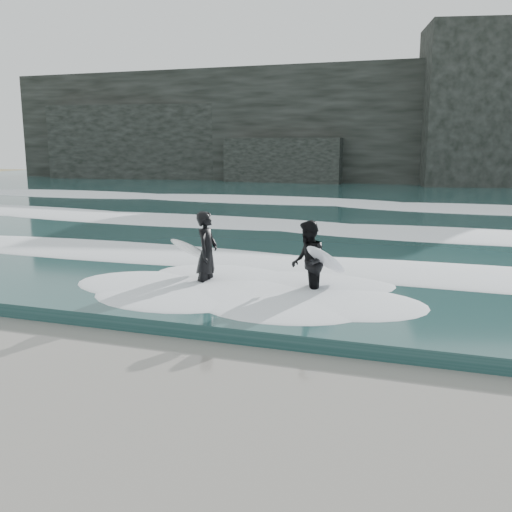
# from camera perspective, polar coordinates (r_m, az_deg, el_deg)

# --- Properties ---
(ground) EXTENTS (120.00, 120.00, 0.00)m
(ground) POSITION_cam_1_polar(r_m,az_deg,el_deg) (8.86, -22.26, -13.11)
(ground) COLOR olive
(ground) RESTS_ON ground
(sea) EXTENTS (90.00, 52.00, 0.30)m
(sea) POSITION_cam_1_polar(r_m,az_deg,el_deg) (35.59, 9.77, 5.57)
(sea) COLOR #1E4241
(sea) RESTS_ON ground
(headland) EXTENTS (70.00, 9.00, 10.00)m
(headland) POSITION_cam_1_polar(r_m,az_deg,el_deg) (52.32, 12.96, 12.51)
(headland) COLOR black
(headland) RESTS_ON ground
(foam_near) EXTENTS (60.00, 3.20, 0.20)m
(foam_near) POSITION_cam_1_polar(r_m,az_deg,el_deg) (16.28, -1.36, 0.12)
(foam_near) COLOR white
(foam_near) RESTS_ON sea
(foam_mid) EXTENTS (60.00, 4.00, 0.24)m
(foam_mid) POSITION_cam_1_polar(r_m,az_deg,el_deg) (22.89, 4.65, 3.35)
(foam_mid) COLOR white
(foam_mid) RESTS_ON sea
(foam_far) EXTENTS (60.00, 4.80, 0.30)m
(foam_far) POSITION_cam_1_polar(r_m,az_deg,el_deg) (31.64, 8.64, 5.47)
(foam_far) COLOR white
(foam_far) RESTS_ON sea
(surfer_left) EXTENTS (0.96, 1.87, 1.98)m
(surfer_left) POSITION_cam_1_polar(r_m,az_deg,el_deg) (13.45, -5.13, 0.31)
(surfer_left) COLOR black
(surfer_left) RESTS_ON ground
(surfer_right) EXTENTS (1.33, 1.89, 1.87)m
(surfer_right) POSITION_cam_1_polar(r_m,az_deg,el_deg) (12.69, 5.36, -0.61)
(surfer_right) COLOR black
(surfer_right) RESTS_ON ground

